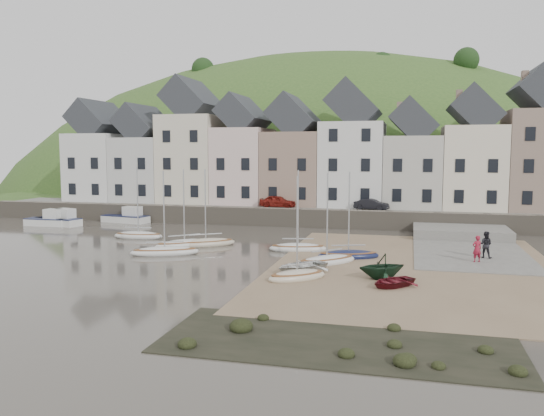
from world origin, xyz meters
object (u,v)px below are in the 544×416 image
(rowboat_white, at_px, (301,266))
(car_left, at_px, (278,201))
(person_dark, at_px, (486,245))
(car_right, at_px, (372,204))
(rowboat_green, at_px, (382,266))
(rowboat_red, at_px, (393,281))
(sailboat_0, at_px, (138,235))
(person_red, at_px, (477,249))

(rowboat_white, xyz_separation_m, car_left, (-6.98, 22.66, 1.82))
(person_dark, height_order, car_left, car_left)
(person_dark, xyz_separation_m, car_right, (-8.90, 15.47, 1.12))
(rowboat_green, bearing_deg, person_dark, 110.36)
(person_dark, xyz_separation_m, car_left, (-18.60, 15.47, 1.20))
(rowboat_red, bearing_deg, sailboat_0, -166.35)
(rowboat_red, height_order, car_right, car_right)
(rowboat_white, bearing_deg, car_right, 124.57)
(sailboat_0, xyz_separation_m, car_left, (9.25, 12.98, 1.98))
(rowboat_red, relative_size, person_red, 1.57)
(car_left, height_order, car_right, car_left)
(sailboat_0, relative_size, person_red, 3.53)
(sailboat_0, xyz_separation_m, rowboat_green, (21.16, -10.33, 0.54))
(car_right, bearing_deg, car_left, 101.86)
(sailboat_0, bearing_deg, person_dark, -5.11)
(rowboat_green, relative_size, rowboat_red, 1.00)
(rowboat_red, bearing_deg, rowboat_green, 153.61)
(rowboat_red, height_order, person_red, person_red)
(person_dark, bearing_deg, car_right, -43.97)
(rowboat_red, distance_m, person_red, 9.57)
(rowboat_green, xyz_separation_m, person_red, (5.94, 6.17, 0.21))
(person_dark, bearing_deg, rowboat_white, 47.85)
(car_left, bearing_deg, person_red, -129.41)
(rowboat_green, distance_m, person_dark, 10.30)
(sailboat_0, xyz_separation_m, rowboat_red, (21.86, -12.14, 0.09))
(rowboat_green, bearing_deg, rowboat_white, -126.73)
(person_red, height_order, car_left, car_left)
(person_dark, bearing_deg, rowboat_red, 74.29)
(rowboat_red, xyz_separation_m, person_dark, (5.99, 9.65, 0.70))
(car_left, bearing_deg, car_right, -85.59)
(person_red, bearing_deg, car_left, -68.97)
(person_red, xyz_separation_m, car_right, (-8.16, 17.14, 1.15))
(sailboat_0, bearing_deg, rowboat_green, -26.02)
(rowboat_red, height_order, person_dark, person_dark)
(rowboat_green, xyz_separation_m, car_right, (-2.22, 23.31, 1.36))
(person_red, relative_size, person_dark, 0.96)
(rowboat_red, distance_m, person_dark, 11.38)
(sailboat_0, relative_size, car_right, 1.84)
(rowboat_white, distance_m, car_right, 22.88)
(sailboat_0, bearing_deg, rowboat_white, -30.82)
(rowboat_red, relative_size, person_dark, 1.52)
(sailboat_0, xyz_separation_m, person_red, (27.10, -4.16, 0.75))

